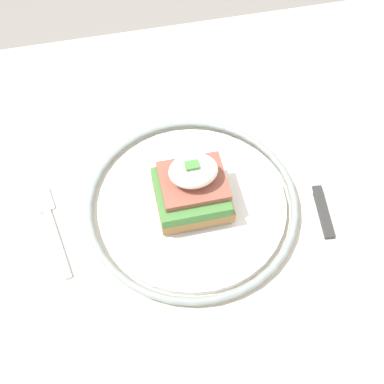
{
  "coord_description": "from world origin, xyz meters",
  "views": [
    {
      "loc": [
        -0.09,
        -0.27,
        1.29
      ],
      "look_at": [
        -0.02,
        0.05,
        0.79
      ],
      "focal_mm": 45.0,
      "sensor_mm": 36.0,
      "label": 1
    }
  ],
  "objects_px": {
    "sandwich": "(192,188)",
    "fork": "(52,226)",
    "knife": "(317,191)",
    "plate": "(192,203)"
  },
  "relations": [
    {
      "from": "sandwich",
      "to": "knife",
      "type": "distance_m",
      "value": 0.17
    },
    {
      "from": "knife",
      "to": "sandwich",
      "type": "bearing_deg",
      "value": 175.39
    },
    {
      "from": "fork",
      "to": "knife",
      "type": "relative_size",
      "value": 0.8
    },
    {
      "from": "fork",
      "to": "knife",
      "type": "height_order",
      "value": "knife"
    },
    {
      "from": "fork",
      "to": "plate",
      "type": "bearing_deg",
      "value": -2.63
    },
    {
      "from": "sandwich",
      "to": "fork",
      "type": "relative_size",
      "value": 0.66
    },
    {
      "from": "knife",
      "to": "fork",
      "type": "bearing_deg",
      "value": 176.46
    },
    {
      "from": "plate",
      "to": "sandwich",
      "type": "height_order",
      "value": "sandwich"
    },
    {
      "from": "sandwich",
      "to": "fork",
      "type": "bearing_deg",
      "value": 177.46
    },
    {
      "from": "sandwich",
      "to": "knife",
      "type": "height_order",
      "value": "sandwich"
    }
  ]
}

